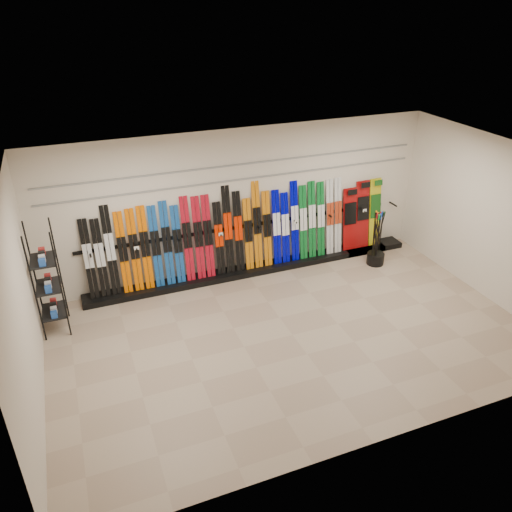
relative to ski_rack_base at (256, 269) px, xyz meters
name	(u,v)px	position (x,y,z in m)	size (l,w,h in m)	color
floor	(293,335)	(-0.22, -2.28, -0.06)	(8.00, 8.00, 0.00)	gray
back_wall	(242,203)	(-0.22, 0.22, 1.44)	(8.00, 8.00, 0.00)	beige
left_wall	(22,310)	(-4.22, -2.28, 1.44)	(5.00, 5.00, 0.00)	beige
right_wall	(493,221)	(3.78, -2.28, 1.44)	(5.00, 5.00, 0.00)	beige
ceiling	(300,166)	(-0.22, -2.28, 2.94)	(8.00, 8.00, 0.00)	silver
ski_rack_base	(256,269)	(0.00, 0.00, 0.00)	(8.00, 0.40, 0.12)	black
skis	(224,235)	(-0.67, 0.08, 0.87)	(5.36, 0.30, 1.83)	black
snowboards	(362,215)	(2.54, 0.07, 0.79)	(0.94, 0.23, 1.52)	#990C0C
accessory_rack	(47,280)	(-3.97, -0.58, 0.92)	(0.40, 0.60, 1.95)	black
pole_bin	(375,258)	(2.52, -0.62, 0.07)	(0.37, 0.37, 0.25)	black
ski_poles	(377,238)	(2.50, -0.61, 0.55)	(0.32, 0.31, 1.18)	black
slatwall_rail_0	(242,179)	(-0.22, 0.20, 1.94)	(7.60, 0.02, 0.03)	gray
slatwall_rail_1	(242,164)	(-0.22, 0.20, 2.24)	(7.60, 0.02, 0.03)	gray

